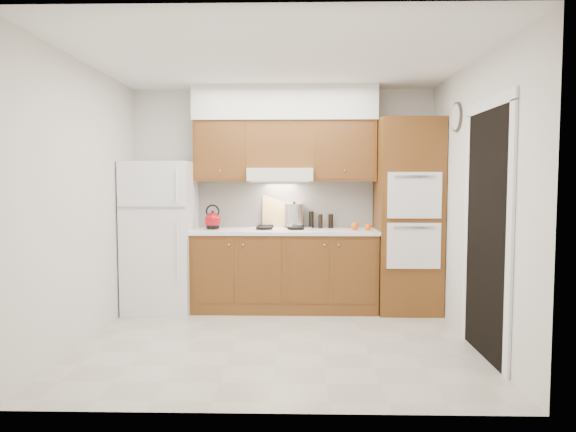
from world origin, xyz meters
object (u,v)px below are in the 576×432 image
(oven_cabinet, at_px, (408,216))
(fridge, at_px, (161,237))
(kettle, at_px, (213,220))
(stock_pot, at_px, (294,215))

(oven_cabinet, bearing_deg, fridge, -179.30)
(fridge, distance_m, oven_cabinet, 2.86)
(kettle, bearing_deg, fridge, 173.18)
(fridge, xyz_separation_m, kettle, (0.59, 0.07, 0.18))
(fridge, distance_m, stock_pot, 1.57)
(stock_pot, bearing_deg, fridge, -171.61)
(fridge, distance_m, kettle, 0.62)
(oven_cabinet, xyz_separation_m, stock_pot, (-1.31, 0.19, -0.00))
(fridge, bearing_deg, stock_pot, 8.39)
(stock_pot, bearing_deg, kettle, -170.60)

